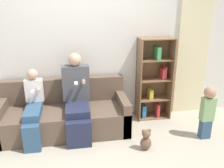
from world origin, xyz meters
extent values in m
plane|color=#B2A893|center=(0.00, 0.00, 0.00)|extent=(14.00, 14.00, 0.00)
cube|color=silver|center=(0.00, 0.94, 1.27)|extent=(10.00, 0.06, 2.55)
cube|color=beige|center=(1.96, 0.89, 1.09)|extent=(0.59, 0.04, 2.18)
cube|color=brown|center=(-0.36, 0.39, 0.20)|extent=(2.02, 0.65, 0.40)
cube|color=brown|center=(-0.36, 0.79, 0.41)|extent=(2.02, 0.15, 0.81)
cube|color=brown|center=(-1.31, 0.39, 0.28)|extent=(0.13, 0.65, 0.56)
cube|color=brown|center=(0.58, 0.39, 0.28)|extent=(0.13, 0.65, 0.56)
cube|color=#232842|center=(-0.15, 0.00, 0.20)|extent=(0.36, 0.12, 0.40)
cube|color=#232842|center=(-0.15, 0.28, 0.46)|extent=(0.36, 0.44, 0.11)
cube|color=#4C4C51|center=(-0.15, 0.60, 0.79)|extent=(0.42, 0.19, 0.56)
sphere|color=tan|center=(-0.15, 0.60, 1.17)|extent=(0.20, 0.20, 0.20)
cylinder|color=tan|center=(-0.04, 0.45, 0.85)|extent=(0.05, 0.10, 0.05)
cube|color=white|center=(-0.15, 0.40, 0.85)|extent=(0.05, 0.12, 0.02)
cube|color=#335170|center=(-0.81, 0.00, 0.20)|extent=(0.23, 0.12, 0.40)
cube|color=#335170|center=(-0.81, 0.32, 0.46)|extent=(0.23, 0.51, 0.11)
cube|color=white|center=(-0.81, 0.63, 0.69)|extent=(0.27, 0.12, 0.36)
sphere|color=tan|center=(-0.81, 0.63, 0.95)|extent=(0.17, 0.17, 0.17)
cylinder|color=tan|center=(-0.73, 0.52, 0.73)|extent=(0.05, 0.10, 0.05)
cube|color=white|center=(-0.81, 0.47, 0.73)|extent=(0.05, 0.12, 0.02)
cube|color=#335170|center=(1.78, -0.08, 0.15)|extent=(0.15, 0.12, 0.30)
cube|color=#84AD70|center=(1.78, -0.08, 0.49)|extent=(0.19, 0.12, 0.37)
sphere|color=tan|center=(1.78, -0.08, 0.75)|extent=(0.18, 0.18, 0.18)
cube|color=brown|center=(0.93, 0.74, 0.72)|extent=(0.02, 0.32, 1.45)
cube|color=brown|center=(1.50, 0.74, 0.72)|extent=(0.02, 0.32, 1.45)
cube|color=brown|center=(1.21, 0.89, 0.72)|extent=(0.58, 0.02, 1.45)
cube|color=brown|center=(1.21, 0.74, 0.01)|extent=(0.55, 0.28, 0.02)
cube|color=brown|center=(1.21, 0.74, 0.37)|extent=(0.55, 0.28, 0.02)
cube|color=brown|center=(1.21, 0.74, 0.72)|extent=(0.55, 0.28, 0.02)
cube|color=brown|center=(1.21, 0.74, 1.08)|extent=(0.55, 0.28, 0.02)
cube|color=brown|center=(1.21, 0.74, 1.44)|extent=(0.55, 0.28, 0.02)
cube|color=#C63838|center=(1.36, 0.74, 0.83)|extent=(0.07, 0.17, 0.19)
cube|color=#C63838|center=(1.38, 0.74, 0.84)|extent=(0.03, 0.18, 0.22)
cube|color=teal|center=(1.04, 0.74, 0.13)|extent=(0.07, 0.17, 0.23)
cube|color=#429956|center=(1.23, 0.74, 1.20)|extent=(0.07, 0.24, 0.21)
cube|color=#C63838|center=(1.30, 0.74, 0.14)|extent=(0.05, 0.20, 0.25)
cube|color=gold|center=(1.15, 0.74, 0.46)|extent=(0.07, 0.16, 0.17)
ellipsoid|color=brown|center=(0.78, -0.24, 0.10)|extent=(0.16, 0.13, 0.20)
sphere|color=brown|center=(0.78, -0.24, 0.25)|extent=(0.12, 0.12, 0.12)
sphere|color=brown|center=(0.74, -0.24, 0.30)|extent=(0.05, 0.05, 0.05)
sphere|color=brown|center=(0.82, -0.24, 0.30)|extent=(0.05, 0.05, 0.05)
camera|label=1|loc=(-0.19, -3.03, 2.01)|focal=38.00mm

